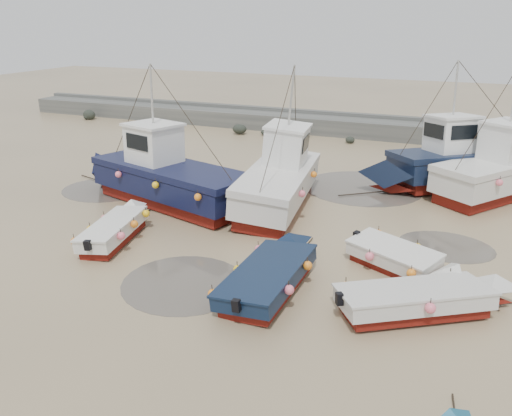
# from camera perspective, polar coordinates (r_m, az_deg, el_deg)

# --- Properties ---
(ground) EXTENTS (120.00, 120.00, 0.00)m
(ground) POSITION_cam_1_polar(r_m,az_deg,el_deg) (17.39, -0.08, -6.91)
(ground) COLOR tan
(ground) RESTS_ON ground
(seawall) EXTENTS (60.00, 4.92, 1.50)m
(seawall) POSITION_cam_1_polar(r_m,az_deg,el_deg) (37.44, 12.99, 8.84)
(seawall) COLOR #5E5E5A
(seawall) RESTS_ON ground
(puddle_a) EXTENTS (4.12, 4.12, 0.01)m
(puddle_a) POSITION_cam_1_polar(r_m,az_deg,el_deg) (16.64, -8.23, -8.51)
(puddle_a) COLOR #544D44
(puddle_a) RESTS_ON ground
(puddle_b) EXTENTS (3.53, 3.53, 0.01)m
(puddle_b) POSITION_cam_1_polar(r_m,az_deg,el_deg) (20.30, 20.89, -4.11)
(puddle_b) COLOR #544D44
(puddle_b) RESTS_ON ground
(puddle_c) EXTENTS (4.29, 4.29, 0.01)m
(puddle_c) POSITION_cam_1_polar(r_m,az_deg,el_deg) (26.32, -17.00, 2.02)
(puddle_c) COLOR #544D44
(puddle_c) RESTS_ON ground
(puddle_d) EXTENTS (6.04, 6.04, 0.01)m
(puddle_d) POSITION_cam_1_polar(r_m,az_deg,el_deg) (26.08, 12.00, 2.31)
(puddle_d) COLOR #544D44
(puddle_d) RESTS_ON ground
(dinghy_0) EXTENTS (2.17, 5.88, 1.43)m
(dinghy_0) POSITION_cam_1_polar(r_m,az_deg,el_deg) (20.16, -15.48, -1.94)
(dinghy_0) COLOR maroon
(dinghy_0) RESTS_ON ground
(dinghy_1) EXTENTS (2.47, 6.67, 1.43)m
(dinghy_1) POSITION_cam_1_polar(r_m,az_deg,el_deg) (16.05, 2.02, -7.27)
(dinghy_1) COLOR maroon
(dinghy_1) RESTS_ON ground
(dinghy_3) EXTENTS (6.14, 4.30, 1.43)m
(dinghy_3) POSITION_cam_1_polar(r_m,az_deg,el_deg) (15.49, 18.89, -9.65)
(dinghy_3) COLOR maroon
(dinghy_3) RESTS_ON ground
(dinghy_4) EXTENTS (5.91, 1.95, 1.43)m
(dinghy_4) POSITION_cam_1_polar(r_m,az_deg,el_deg) (21.43, -3.19, 0.20)
(dinghy_4) COLOR maroon
(dinghy_4) RESTS_ON ground
(dinghy_5) EXTENTS (5.01, 3.04, 1.43)m
(dinghy_5) POSITION_cam_1_polar(r_m,az_deg,el_deg) (17.61, 16.49, -5.42)
(dinghy_5) COLOR maroon
(dinghy_5) RESTS_ON ground
(cabin_boat_0) EXTENTS (11.16, 5.18, 6.22)m
(cabin_boat_0) POSITION_cam_1_polar(r_m,az_deg,el_deg) (23.56, -10.75, 3.73)
(cabin_boat_0) COLOR maroon
(cabin_boat_0) RESTS_ON ground
(cabin_boat_1) EXTENTS (3.42, 10.48, 6.22)m
(cabin_boat_1) POSITION_cam_1_polar(r_m,az_deg,el_deg) (22.92, 2.71, 3.66)
(cabin_boat_1) COLOR maroon
(cabin_boat_1) RESTS_ON ground
(cabin_boat_2) EXTENTS (9.59, 7.61, 6.22)m
(cabin_boat_2) POSITION_cam_1_polar(r_m,az_deg,el_deg) (27.28, 21.98, 4.93)
(cabin_boat_2) COLOR maroon
(cabin_boat_2) RESTS_ON ground
(cabin_boat_3) EXTENTS (6.39, 7.96, 6.22)m
(cabin_boat_3) POSITION_cam_1_polar(r_m,az_deg,el_deg) (26.43, 26.11, 3.99)
(cabin_boat_3) COLOR maroon
(cabin_boat_3) RESTS_ON ground
(person) EXTENTS (0.80, 0.78, 1.86)m
(person) POSITION_cam_1_polar(r_m,az_deg,el_deg) (23.87, -8.13, 0.81)
(person) COLOR #181D31
(person) RESTS_ON ground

